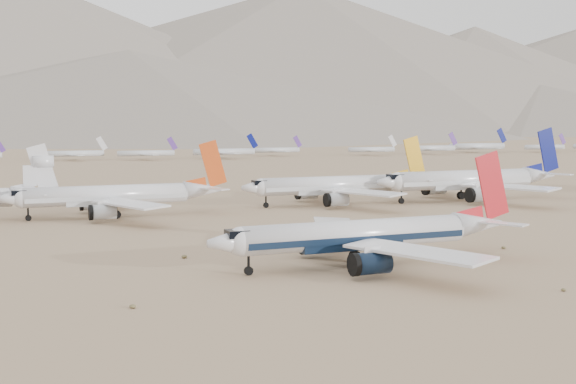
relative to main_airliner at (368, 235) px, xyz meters
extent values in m
plane|color=#8A6D50|center=(5.00, 2.29, -4.88)|extent=(7000.00, 7000.00, 0.00)
cylinder|color=silver|center=(-2.27, 0.00, 0.22)|extent=(37.46, 4.43, 4.43)
cube|color=#0E1C32|center=(-2.27, 0.00, -0.34)|extent=(36.71, 4.49, 1.00)
sphere|color=silver|center=(-21.00, 0.00, 0.22)|extent=(4.43, 4.43, 4.43)
cube|color=black|center=(-21.66, 0.00, 1.43)|extent=(3.10, 2.88, 1.11)
cone|color=silver|center=(20.88, 0.00, 0.55)|extent=(9.37, 4.43, 4.43)
cube|color=silver|center=(0.62, -13.14, -0.56)|extent=(14.47, 22.80, 0.69)
cube|color=silver|center=(22.70, -4.31, 1.10)|extent=(5.95, 7.77, 0.27)
cylinder|color=#0E1C32|center=(-4.35, -9.21, -2.55)|extent=(5.20, 3.19, 3.19)
cube|color=silver|center=(0.62, 13.14, -0.56)|extent=(14.47, 22.80, 0.69)
cube|color=silver|center=(22.70, 4.31, 1.10)|extent=(5.95, 7.77, 0.27)
cylinder|color=#0E1C32|center=(-4.35, 9.21, -2.55)|extent=(5.20, 3.19, 3.19)
cube|color=red|center=(23.49, 0.00, 7.01)|extent=(7.10, 0.35, 11.70)
cylinder|color=black|center=(-19.89, 0.00, -4.21)|extent=(1.33, 0.55, 1.33)
cylinder|color=black|center=(-0.71, -3.10, -3.95)|extent=(1.86, 1.11, 1.86)
cylinder|color=black|center=(-0.71, 3.10, -3.95)|extent=(1.86, 1.11, 1.86)
cylinder|color=silver|center=(70.56, 72.80, 1.25)|extent=(43.94, 5.33, 5.33)
cube|color=silver|center=(70.56, 72.80, 0.58)|extent=(43.06, 5.41, 1.20)
sphere|color=silver|center=(48.59, 72.80, 1.25)|extent=(5.33, 5.33, 5.33)
cube|color=black|center=(47.79, 72.80, 2.71)|extent=(3.73, 3.46, 1.33)
cone|color=silver|center=(97.72, 72.80, 1.65)|extent=(10.99, 5.33, 5.33)
cube|color=silver|center=(73.96, 57.32, 0.32)|extent=(16.97, 26.74, 0.82)
cube|color=silver|center=(99.86, 67.73, 2.32)|extent=(6.97, 9.12, 0.32)
cylinder|color=silver|center=(68.12, 61.93, -2.08)|extent=(6.10, 3.83, 3.83)
cube|color=silver|center=(73.96, 88.28, 0.32)|extent=(16.97, 26.74, 0.82)
cube|color=silver|center=(99.86, 77.87, 2.32)|extent=(6.97, 9.12, 0.32)
cylinder|color=silver|center=(68.12, 83.66, -2.08)|extent=(6.10, 3.83, 3.83)
cube|color=#070F69|center=(100.77, 72.80, 9.26)|extent=(8.33, 0.43, 13.72)
cylinder|color=black|center=(49.92, 72.80, -4.08)|extent=(1.60, 0.67, 1.60)
cylinder|color=black|center=(72.39, 69.07, -3.76)|extent=(2.24, 1.33, 2.24)
cylinder|color=black|center=(72.39, 76.52, -3.76)|extent=(2.24, 1.33, 2.24)
cylinder|color=silver|center=(30.19, 77.85, 0.59)|extent=(39.08, 4.75, 4.75)
cube|color=silver|center=(30.19, 77.85, -0.01)|extent=(38.30, 4.82, 1.07)
sphere|color=silver|center=(10.64, 77.85, 0.59)|extent=(4.75, 4.75, 4.75)
cube|color=black|center=(9.93, 77.85, 1.89)|extent=(3.32, 3.09, 1.19)
cone|color=silver|center=(54.34, 77.85, 0.94)|extent=(9.77, 4.75, 4.75)
cube|color=silver|center=(33.20, 64.08, -0.24)|extent=(15.09, 23.79, 0.73)
cube|color=silver|center=(56.24, 73.34, 1.54)|extent=(6.20, 8.11, 0.28)
cylinder|color=silver|center=(28.01, 68.18, -2.39)|extent=(5.43, 3.42, 3.42)
cube|color=silver|center=(33.20, 91.63, -0.24)|extent=(15.09, 23.79, 0.73)
cube|color=silver|center=(56.24, 82.37, 1.54)|extent=(6.20, 8.11, 0.28)
cylinder|color=silver|center=(28.01, 87.52, -2.39)|extent=(5.43, 3.42, 3.42)
cube|color=#C38A19|center=(57.06, 77.85, 7.71)|extent=(7.41, 0.38, 12.20)
cylinder|color=black|center=(11.83, 77.85, -4.16)|extent=(1.42, 0.59, 1.42)
cylinder|color=black|center=(31.81, 74.53, -3.88)|extent=(1.99, 1.19, 1.99)
cylinder|color=black|center=(31.81, 81.18, -3.88)|extent=(1.99, 1.19, 1.99)
cylinder|color=silver|center=(-29.54, 74.46, 0.44)|extent=(37.84, 4.62, 4.62)
cube|color=silver|center=(-29.54, 74.46, -0.13)|extent=(37.08, 4.69, 1.04)
sphere|color=silver|center=(-48.46, 74.46, 0.44)|extent=(4.62, 4.62, 4.62)
cube|color=black|center=(-49.15, 74.46, 1.72)|extent=(3.24, 3.01, 1.16)
cone|color=silver|center=(-6.15, 74.46, 0.79)|extent=(9.46, 4.62, 4.62)
cube|color=silver|center=(-26.62, 61.11, -0.37)|extent=(14.61, 23.03, 0.71)
cube|color=silver|center=(-4.31, 70.08, 1.37)|extent=(6.01, 7.85, 0.28)
cylinder|color=silver|center=(-31.64, 65.08, -2.45)|extent=(5.26, 3.33, 3.33)
cube|color=silver|center=(-26.62, 87.80, -0.37)|extent=(14.61, 23.03, 0.71)
cube|color=silver|center=(-4.31, 78.83, 1.37)|extent=(6.01, 7.85, 0.28)
cylinder|color=silver|center=(-31.64, 83.83, -2.45)|extent=(5.26, 3.33, 3.33)
cube|color=#D24916|center=(-3.53, 74.46, 7.35)|extent=(7.17, 0.37, 11.82)
cylinder|color=black|center=(-47.30, 74.46, -4.18)|extent=(1.39, 0.58, 1.39)
cylinder|color=black|center=(-27.96, 71.22, -3.90)|extent=(1.94, 1.16, 1.94)
cylinder|color=black|center=(-27.96, 77.69, -3.90)|extent=(1.94, 1.16, 1.94)
cone|color=silver|center=(-46.16, 79.98, 0.55)|extent=(9.24, 4.43, 4.43)
cube|color=silver|center=(-44.36, 75.72, 1.10)|extent=(5.87, 7.67, 0.27)
cube|color=silver|center=(-44.36, 84.23, 1.10)|extent=(5.87, 7.67, 0.27)
cube|color=silver|center=(-43.59, 79.98, 6.93)|extent=(7.01, 0.35, 11.54)
cylinder|color=silver|center=(-43.33, 79.98, 8.36)|extent=(4.62, 2.87, 2.87)
cube|color=#593195|center=(-50.75, 341.92, 4.11)|extent=(6.06, 0.30, 7.63)
cylinder|color=silver|center=(-10.81, 341.58, -0.75)|extent=(34.86, 3.45, 3.45)
cube|color=silver|center=(5.60, 341.58, 5.07)|extent=(6.94, 0.34, 8.74)
cube|color=silver|center=(-10.81, 332.55, -1.27)|extent=(9.18, 16.05, 0.34)
cube|color=silver|center=(-10.81, 350.60, -1.27)|extent=(9.18, 16.05, 0.34)
cylinder|color=silver|center=(30.08, 331.93, -0.80)|extent=(33.81, 3.34, 3.34)
cube|color=#593195|center=(45.99, 331.93, 4.84)|extent=(6.73, 0.33, 8.48)
cube|color=silver|center=(30.08, 323.18, -1.31)|extent=(8.91, 15.56, 0.33)
cube|color=silver|center=(30.08, 340.68, -1.31)|extent=(8.91, 15.56, 0.33)
cylinder|color=silver|center=(78.10, 329.54, -0.55)|extent=(38.95, 3.85, 3.85)
cube|color=#070F69|center=(96.43, 329.54, 5.96)|extent=(7.76, 0.38, 9.77)
cube|color=silver|center=(78.10, 319.46, -1.13)|extent=(10.26, 17.93, 0.38)
cube|color=silver|center=(78.10, 339.63, -1.13)|extent=(10.26, 17.93, 0.38)
cylinder|color=silver|center=(120.05, 349.39, -0.83)|extent=(33.26, 3.29, 3.29)
cube|color=#593195|center=(135.70, 349.39, 4.72)|extent=(6.62, 0.33, 8.34)
cube|color=silver|center=(120.05, 340.78, -1.32)|extent=(8.76, 15.31, 0.33)
cube|color=silver|center=(120.05, 357.99, -1.32)|extent=(8.76, 15.31, 0.33)
cylinder|color=silver|center=(183.22, 332.49, -0.79)|extent=(34.18, 3.38, 3.38)
cube|color=silver|center=(199.31, 332.49, 4.92)|extent=(6.81, 0.34, 8.57)
cube|color=silver|center=(183.22, 323.64, -1.29)|extent=(9.01, 15.74, 0.34)
cube|color=silver|center=(183.22, 341.34, -1.29)|extent=(9.01, 15.74, 0.34)
cylinder|color=silver|center=(230.12, 332.26, -0.54)|extent=(39.10, 3.86, 3.86)
cube|color=#593195|center=(248.52, 332.26, 5.99)|extent=(7.79, 0.39, 9.81)
cube|color=silver|center=(230.12, 322.14, -1.12)|extent=(10.30, 18.00, 0.39)
cube|color=silver|center=(230.12, 342.38, -1.12)|extent=(10.30, 18.00, 0.39)
cylinder|color=silver|center=(277.83, 343.38, -0.16)|extent=(46.94, 4.64, 4.64)
cube|color=#070F69|center=(299.92, 343.38, 7.69)|extent=(9.35, 0.46, 11.77)
cube|color=silver|center=(277.83, 331.23, -0.85)|extent=(12.37, 21.61, 0.46)
cube|color=silver|center=(277.83, 355.53, -0.85)|extent=(12.37, 21.61, 0.46)
cylinder|color=silver|center=(326.96, 327.53, -0.73)|extent=(35.27, 3.49, 3.49)
cube|color=#593195|center=(343.56, 327.53, 5.16)|extent=(7.02, 0.35, 8.85)
cube|color=silver|center=(326.96, 318.40, -1.26)|extent=(9.29, 16.24, 0.35)
cube|color=silver|center=(326.96, 336.66, -1.26)|extent=(9.29, 16.24, 0.35)
cone|color=slate|center=(205.00, 1482.29, 115.12)|extent=(1824.00, 1824.00, 240.00)
cone|color=slate|center=(705.00, 1662.29, 185.12)|extent=(2356.00, 2356.00, 380.00)
cone|color=slate|center=(1205.00, 1602.29, 140.12)|extent=(1682.00, 1682.00, 290.00)
cone|color=slate|center=(155.00, 1102.29, 65.12)|extent=(1260.00, 1260.00, 140.00)
cone|color=slate|center=(1005.00, 1102.29, 45.12)|extent=(900.00, 900.00, 100.00)
ellipsoid|color=brown|center=(-39.10, -12.61, -4.62)|extent=(0.84, 0.84, 0.46)
ellipsoid|color=brown|center=(-25.40, 16.69, -4.58)|extent=(0.98, 0.98, 0.54)
ellipsoid|color=brown|center=(15.70, -25.41, -4.67)|extent=(0.70, 0.70, 0.39)
ellipsoid|color=brown|center=(29.40, 3.89, -4.62)|extent=(0.84, 0.84, 0.46)
ellipsoid|color=brown|center=(43.10, 33.19, -4.58)|extent=(0.98, 0.98, 0.54)
camera|label=1|loc=(-53.94, -98.90, 17.56)|focal=45.00mm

